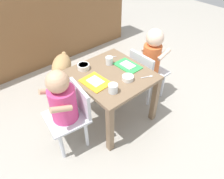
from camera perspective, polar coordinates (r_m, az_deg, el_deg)
ground_plane at (r=1.95m, az=0.00°, el=-6.75°), size 7.00×7.00×0.00m
kitchen_cabinet_back at (r=2.61m, az=-19.51°, el=17.50°), size 2.27×0.32×1.03m
dining_table at (r=1.69m, az=0.00°, el=2.09°), size 0.55×0.59×0.46m
seated_child_left at (r=1.47m, az=-12.79°, el=-3.32°), size 0.31×0.31×0.69m
seated_child_right at (r=1.91m, az=10.45°, el=8.50°), size 0.28×0.28×0.70m
dog at (r=2.21m, az=-13.49°, el=5.85°), size 0.38×0.42×0.33m
food_tray_left at (r=1.56m, az=-4.50°, el=2.07°), size 0.17×0.22×0.02m
food_tray_right at (r=1.73m, az=4.28°, el=6.44°), size 0.14×0.21×0.02m
water_cup_left at (r=1.46m, az=0.27°, el=0.20°), size 0.07×0.07×0.06m
water_cup_right at (r=1.75m, az=-0.76°, el=7.67°), size 0.06×0.06×0.06m
cereal_bowl_left_side at (r=1.70m, az=-7.70°, el=6.18°), size 0.10×0.10×0.04m
cereal_bowl_right_side at (r=1.58m, az=4.29°, el=3.17°), size 0.09×0.09×0.03m
spoon_by_left_tray at (r=1.63m, az=9.70°, el=3.45°), size 0.10×0.05×0.01m
spoon_by_right_tray at (r=1.84m, az=-0.67°, el=8.59°), size 0.10×0.05×0.01m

